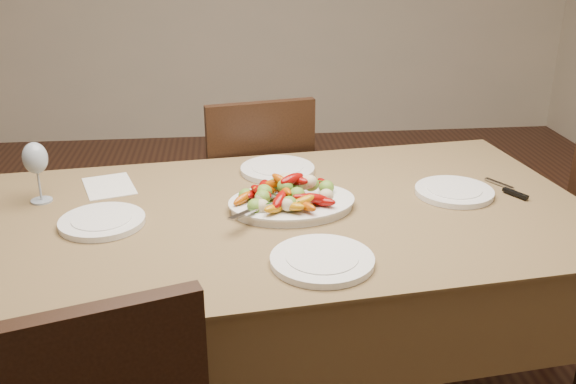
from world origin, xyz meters
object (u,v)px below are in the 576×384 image
(chair_far, at_px, (251,200))
(plate_far, at_px, (278,170))
(serving_platter, at_px, (292,205))
(plate_left, at_px, (102,222))
(plate_near, at_px, (322,260))
(wine_glass, at_px, (37,171))
(plate_right, at_px, (454,192))
(dining_table, at_px, (288,317))

(chair_far, relative_size, plate_far, 3.68)
(serving_platter, distance_m, plate_left, 0.56)
(serving_platter, height_order, plate_near, serving_platter)
(wine_glass, bearing_deg, serving_platter, -9.85)
(serving_platter, xyz_separation_m, plate_far, (-0.02, 0.32, -0.00))
(chair_far, xyz_separation_m, serving_platter, (0.10, -0.74, 0.30))
(chair_far, height_order, plate_right, chair_far)
(serving_platter, height_order, plate_far, serving_platter)
(plate_left, xyz_separation_m, plate_near, (0.60, -0.29, 0.00))
(dining_table, relative_size, chair_far, 1.94)
(plate_far, distance_m, wine_glass, 0.78)
(plate_right, height_order, plate_far, same)
(plate_near, bearing_deg, plate_far, 94.79)
(chair_far, relative_size, wine_glass, 4.64)
(dining_table, xyz_separation_m, plate_right, (0.54, 0.07, 0.39))
(chair_far, xyz_separation_m, plate_far, (0.08, -0.42, 0.29))
(plate_far, bearing_deg, serving_platter, -87.08)
(chair_far, xyz_separation_m, plate_right, (0.63, -0.68, 0.29))
(serving_platter, height_order, plate_left, serving_platter)
(serving_platter, distance_m, plate_right, 0.53)
(wine_glass, bearing_deg, plate_far, 13.64)
(chair_far, relative_size, serving_platter, 2.54)
(plate_left, bearing_deg, plate_right, 6.04)
(serving_platter, distance_m, wine_glass, 0.79)
(chair_far, distance_m, serving_platter, 0.80)
(dining_table, height_order, plate_right, plate_right)
(plate_right, xyz_separation_m, plate_near, (-0.49, -0.41, 0.00))
(wine_glass, bearing_deg, dining_table, -11.21)
(plate_right, height_order, wine_glass, wine_glass)
(plate_left, bearing_deg, dining_table, 4.34)
(chair_far, bearing_deg, plate_far, 89.43)
(plate_far, bearing_deg, wine_glass, -166.36)
(plate_right, bearing_deg, serving_platter, -173.82)
(chair_far, distance_m, plate_left, 0.96)
(chair_far, xyz_separation_m, wine_glass, (-0.68, -0.60, 0.39))
(plate_near, bearing_deg, wine_glass, 149.15)
(serving_platter, xyz_separation_m, plate_right, (0.53, 0.06, -0.00))
(dining_table, height_order, chair_far, chair_far)
(plate_far, xyz_separation_m, plate_near, (0.06, -0.67, 0.00))
(serving_platter, bearing_deg, plate_near, -83.53)
(serving_platter, distance_m, plate_near, 0.35)
(wine_glass, bearing_deg, plate_left, -41.52)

